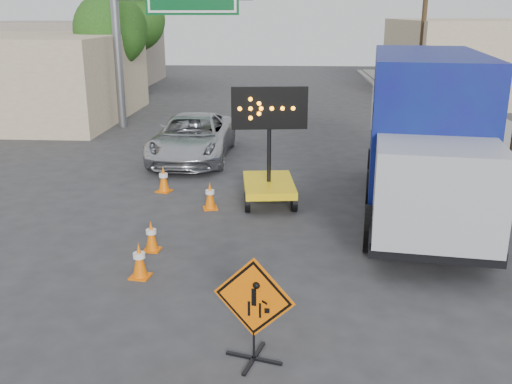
# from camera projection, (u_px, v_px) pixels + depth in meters

# --- Properties ---
(ground) EXTENTS (100.00, 100.00, 0.00)m
(ground) POSITION_uv_depth(u_px,v_px,m) (208.00, 359.00, 8.62)
(ground) COLOR #2D2D30
(ground) RESTS_ON ground
(curb_right) EXTENTS (0.40, 60.00, 0.12)m
(curb_right) POSITION_uv_depth(u_px,v_px,m) (443.00, 144.00, 22.46)
(curb_right) COLOR gray
(curb_right) RESTS_ON ground
(sidewalk_right) EXTENTS (4.00, 60.00, 0.15)m
(sidewalk_right) POSITION_uv_depth(u_px,v_px,m) (503.00, 144.00, 22.32)
(sidewalk_right) COLOR gray
(sidewalk_right) RESTS_ON ground
(storefront_left_far) EXTENTS (12.00, 10.00, 4.40)m
(storefront_left_far) POSITION_uv_depth(u_px,v_px,m) (68.00, 53.00, 41.20)
(storefront_left_far) COLOR gray
(storefront_left_far) RESTS_ON ground
(building_right_far) EXTENTS (10.00, 14.00, 4.60)m
(building_right_far) POSITION_uv_depth(u_px,v_px,m) (480.00, 58.00, 35.72)
(building_right_far) COLOR #C9B491
(building_right_far) RESTS_ON ground
(highway_gantry) EXTENTS (6.18, 0.38, 6.90)m
(highway_gantry) POSITION_uv_depth(u_px,v_px,m) (162.00, 11.00, 24.45)
(highway_gantry) COLOR slate
(highway_gantry) RESTS_ON ground
(utility_pole_far) EXTENTS (1.80, 0.26, 9.00)m
(utility_pole_far) POSITION_uv_depth(u_px,v_px,m) (424.00, 19.00, 29.59)
(utility_pole_far) COLOR #402B1B
(utility_pole_far) RESTS_ON ground
(tree_left_near) EXTENTS (3.71, 3.71, 6.03)m
(tree_left_near) POSITION_uv_depth(u_px,v_px,m) (111.00, 30.00, 28.78)
(tree_left_near) COLOR #402B1B
(tree_left_near) RESTS_ON ground
(tree_left_far) EXTENTS (4.10, 4.10, 6.66)m
(tree_left_far) POSITION_uv_depth(u_px,v_px,m) (133.00, 19.00, 36.32)
(tree_left_far) COLOR #402B1B
(tree_left_far) RESTS_ON ground
(construction_sign) EXTENTS (1.22, 0.87, 1.67)m
(construction_sign) POSITION_uv_depth(u_px,v_px,m) (254.00, 307.00, 8.34)
(construction_sign) COLOR black
(construction_sign) RESTS_ON ground
(arrow_board) EXTENTS (2.01, 2.36, 3.18)m
(arrow_board) POSITION_uv_depth(u_px,v_px,m) (269.00, 178.00, 15.53)
(arrow_board) COLOR yellow
(arrow_board) RESTS_ON ground
(pickup_truck) EXTENTS (2.59, 5.59, 1.55)m
(pickup_truck) POSITION_uv_depth(u_px,v_px,m) (193.00, 137.00, 20.20)
(pickup_truck) COLOR #B1B3B9
(pickup_truck) RESTS_ON ground
(box_truck) EXTENTS (3.64, 8.80, 4.04)m
(box_truck) POSITION_uv_depth(u_px,v_px,m) (423.00, 143.00, 14.45)
(box_truck) COLOR black
(box_truck) RESTS_ON ground
(cone_a) EXTENTS (0.43, 0.43, 0.74)m
(cone_a) POSITION_uv_depth(u_px,v_px,m) (139.00, 260.00, 11.17)
(cone_a) COLOR #F16505
(cone_a) RESTS_ON ground
(cone_b) EXTENTS (0.38, 0.38, 0.70)m
(cone_b) POSITION_uv_depth(u_px,v_px,m) (151.00, 236.00, 12.45)
(cone_b) COLOR #F16505
(cone_b) RESTS_ON ground
(cone_c) EXTENTS (0.46, 0.46, 0.74)m
(cone_c) POSITION_uv_depth(u_px,v_px,m) (210.00, 196.00, 15.11)
(cone_c) COLOR #F16505
(cone_c) RESTS_ON ground
(cone_d) EXTENTS (0.49, 0.49, 0.77)m
(cone_d) POSITION_uv_depth(u_px,v_px,m) (164.00, 179.00, 16.56)
(cone_d) COLOR #F16505
(cone_d) RESTS_ON ground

